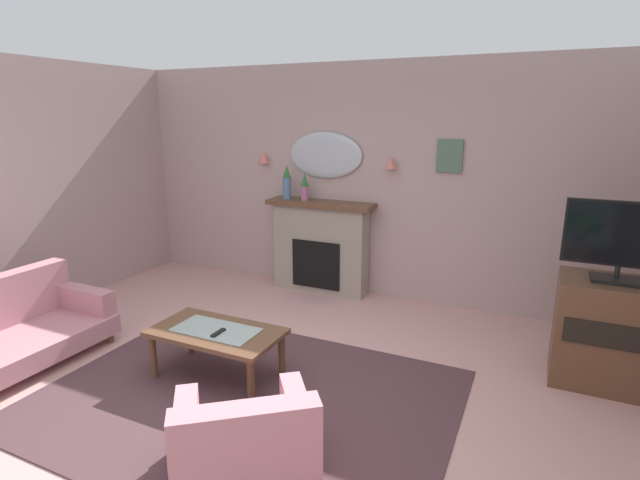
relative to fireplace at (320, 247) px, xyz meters
The scene contains 15 objects.
floor 2.82m from the fireplace, 79.40° to the right, with size 7.24×6.75×0.10m, color #C6938E.
wall_back 1.00m from the fireplace, 23.65° to the left, with size 7.24×0.10×2.80m, color #B29993.
patterned_rug 2.62m from the fireplace, 78.57° to the right, with size 3.20×2.40×0.01m, color #4C3338.
fireplace is the anchor object (origin of this frame).
mantel_vase_left 0.92m from the fireplace, behind, with size 0.10×0.10×0.43m.
mantel_vase_right 0.79m from the fireplace, behind, with size 0.10×0.10×0.34m.
wall_mirror 1.15m from the fireplace, 90.00° to the left, with size 0.96×0.06×0.56m, color #B2BCC6.
wall_sconce_left 1.38m from the fireplace, behind, with size 0.14×0.14×0.14m, color #D17066.
wall_sconce_right 1.38m from the fireplace, ahead, with size 0.14×0.14×0.14m, color #D17066.
framed_picture 1.91m from the fireplace, ahead, with size 0.28×0.03×0.36m, color #4C6B56.
coffee_table 2.33m from the fireplace, 87.20° to the right, with size 1.10×0.60×0.45m.
tv_remote 2.38m from the fireplace, 85.68° to the right, with size 0.04×0.16×0.02m, color black.
armchair_beside_couch 3.46m from the fireplace, 72.46° to the right, with size 1.13×1.14×0.71m.
tv_cabinet 3.24m from the fireplace, 18.18° to the right, with size 0.80×0.57×0.90m.
tv_flatscreen 3.32m from the fireplace, 18.53° to the right, with size 0.84×0.24×0.65m.
Camera 1 is at (1.98, -2.64, 2.19)m, focal length 27.23 mm.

